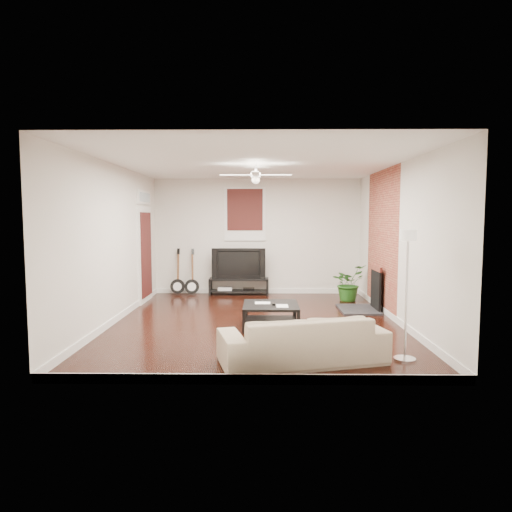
# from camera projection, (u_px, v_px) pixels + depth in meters

# --- Properties ---
(room) EXTENTS (5.01, 6.01, 2.81)m
(room) POSITION_uv_depth(u_px,v_px,m) (256.00, 244.00, 7.83)
(room) COLOR black
(room) RESTS_ON ground
(brick_accent) EXTENTS (0.02, 2.20, 2.80)m
(brick_accent) POSITION_uv_depth(u_px,v_px,m) (382.00, 241.00, 8.80)
(brick_accent) COLOR #973E30
(brick_accent) RESTS_ON floor
(fireplace) EXTENTS (0.80, 1.10, 0.92)m
(fireplace) POSITION_uv_depth(u_px,v_px,m) (366.00, 288.00, 8.88)
(fireplace) COLOR black
(fireplace) RESTS_ON floor
(window_back) EXTENTS (1.00, 0.06, 1.30)m
(window_back) POSITION_uv_depth(u_px,v_px,m) (245.00, 214.00, 10.74)
(window_back) COLOR #34120E
(window_back) RESTS_ON wall_back
(door_left) EXTENTS (0.08, 1.00, 2.50)m
(door_left) POSITION_uv_depth(u_px,v_px,m) (145.00, 245.00, 9.77)
(door_left) COLOR white
(door_left) RESTS_ON wall_left
(tv_stand) EXTENTS (1.43, 0.38, 0.40)m
(tv_stand) POSITION_uv_depth(u_px,v_px,m) (239.00, 287.00, 10.71)
(tv_stand) COLOR black
(tv_stand) RESTS_ON floor
(tv) EXTENTS (1.28, 0.17, 0.74)m
(tv) POSITION_uv_depth(u_px,v_px,m) (239.00, 263.00, 10.68)
(tv) COLOR black
(tv) RESTS_ON tv_stand
(coffee_table) EXTENTS (0.94, 0.94, 0.39)m
(coffee_table) POSITION_uv_depth(u_px,v_px,m) (271.00, 316.00, 7.57)
(coffee_table) COLOR black
(coffee_table) RESTS_ON floor
(sofa) EXTENTS (2.25, 1.33, 0.62)m
(sofa) POSITION_uv_depth(u_px,v_px,m) (302.00, 339.00, 5.70)
(sofa) COLOR #BCA68D
(sofa) RESTS_ON floor
(floor_lamp) EXTENTS (0.35, 0.35, 1.72)m
(floor_lamp) POSITION_uv_depth(u_px,v_px,m) (406.00, 295.00, 5.74)
(floor_lamp) COLOR silver
(floor_lamp) RESTS_ON floor
(potted_plant) EXTENTS (0.96, 0.96, 0.81)m
(potted_plant) POSITION_uv_depth(u_px,v_px,m) (348.00, 283.00, 9.94)
(potted_plant) COLOR #205719
(potted_plant) RESTS_ON floor
(guitar_left) EXTENTS (0.36, 0.26, 1.13)m
(guitar_left) POSITION_uv_depth(u_px,v_px,m) (177.00, 272.00, 10.67)
(guitar_left) COLOR black
(guitar_left) RESTS_ON floor
(guitar_right) EXTENTS (0.38, 0.30, 1.13)m
(guitar_right) POSITION_uv_depth(u_px,v_px,m) (192.00, 272.00, 10.63)
(guitar_right) COLOR black
(guitar_right) RESTS_ON floor
(ceiling_fan) EXTENTS (1.24, 1.24, 0.32)m
(ceiling_fan) POSITION_uv_depth(u_px,v_px,m) (256.00, 175.00, 7.73)
(ceiling_fan) COLOR white
(ceiling_fan) RESTS_ON ceiling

